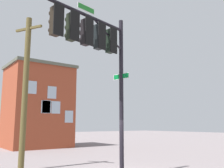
{
  "coord_description": "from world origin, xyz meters",
  "views": [
    {
      "loc": [
        7.34,
        9.05,
        2.31
      ],
      "look_at": [
        0.37,
        -0.23,
        4.19
      ],
      "focal_mm": 40.03,
      "sensor_mm": 36.0,
      "label": 1
    }
  ],
  "objects": [
    {
      "name": "utility_pole",
      "position": [
        3.16,
        -4.19,
        4.19
      ],
      "size": [
        0.96,
        1.64,
        8.14
      ],
      "color": "brown",
      "rests_on": "ground_plane"
    },
    {
      "name": "brick_building",
      "position": [
        -2.08,
        -16.4,
        4.23
      ],
      "size": [
        6.31,
        5.72,
        8.42
      ],
      "color": "brown",
      "rests_on": "ground_plane"
    },
    {
      "name": "signal_pole_assembly",
      "position": [
        1.71,
        0.32,
        5.56
      ],
      "size": [
        4.3,
        1.47,
        7.36
      ],
      "color": "black",
      "rests_on": "ground_plane"
    }
  ]
}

